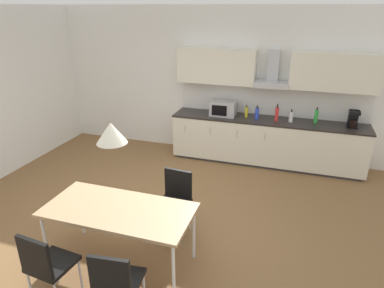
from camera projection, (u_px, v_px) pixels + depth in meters
The scene contains 17 objects.
ground_plane at pixel (156, 219), 4.94m from camera, with size 9.36×8.17×0.02m, color brown.
wall_back at pixel (209, 82), 6.84m from camera, with size 7.49×0.10×2.87m, color white.
kitchen_counter at pixel (266, 141), 6.54m from camera, with size 3.58×0.66×0.88m.
backsplash_tile at pixel (271, 102), 6.54m from camera, with size 3.56×0.02×0.53m, color silver.
upper_wall_cabinets at pixel (273, 69), 6.16m from camera, with size 3.56×0.40×0.65m.
microwave at pixel (223, 108), 6.56m from camera, with size 0.48×0.35×0.28m.
coffee_maker at pixel (353, 119), 5.93m from camera, with size 0.18×0.19×0.30m.
bottle_blue at pixel (257, 113), 6.37m from camera, with size 0.07×0.07×0.25m.
bottle_yellow at pixel (246, 112), 6.47m from camera, with size 0.06×0.06×0.24m.
bottle_green at pixel (316, 116), 6.14m from camera, with size 0.07×0.07×0.29m.
bottle_red at pixel (277, 114), 6.24m from camera, with size 0.07×0.07×0.31m.
bottle_white at pixel (291, 117), 6.20m from camera, with size 0.07×0.07×0.24m.
dining_table at pixel (119, 212), 3.84m from camera, with size 1.68×0.80×0.74m.
chair_far_right at pixel (175, 196), 4.48m from camera, with size 0.43×0.43×0.87m.
chair_near_left at pixel (45, 262), 3.33m from camera, with size 0.44×0.44×0.87m.
chair_near_right at pixel (116, 281), 3.11m from camera, with size 0.44×0.44×0.87m.
pendant_lamp at pixel (111, 133), 3.48m from camera, with size 0.32×0.32×0.22m, color silver.
Camera 1 is at (1.77, -3.81, 2.85)m, focal length 32.00 mm.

